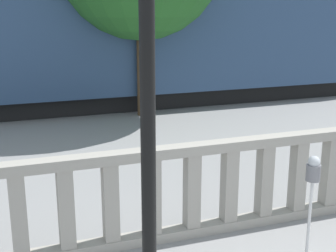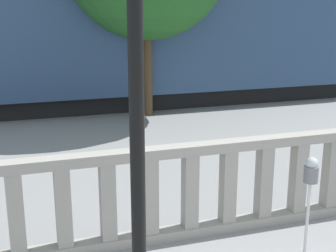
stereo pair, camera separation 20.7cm
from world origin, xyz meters
The scene contains 3 objects.
balustrade centered at (0.00, 3.02, 0.68)m, with size 13.17×0.24×1.36m.
parking_meter centered at (0.36, 2.00, 1.11)m, with size 0.18×0.18×1.38m.
train_near centered at (-0.55, 12.14, 1.87)m, with size 19.61×3.17×4.14m.
Camera 1 is at (-3.24, -2.64, 3.24)m, focal length 50.00 mm.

